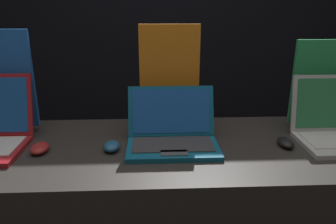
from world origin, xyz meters
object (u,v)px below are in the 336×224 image
object	(u,v)px
promo_stand_back	(325,86)
mouse_back	(286,142)
mouse_front	(40,148)
laptop_middle	(172,133)
promo_stand_middle	(169,79)
mouse_middle	(112,146)

from	to	relation	value
promo_stand_back	mouse_back	bearing A→B (deg)	-138.36
mouse_front	laptop_middle	bearing A→B (deg)	4.93
promo_stand_middle	mouse_back	bearing A→B (deg)	-29.21
mouse_middle	mouse_back	distance (m)	0.73
mouse_middle	promo_stand_middle	bearing A→B (deg)	47.77
mouse_back	promo_stand_back	distance (m)	0.40
mouse_back	promo_stand_back	bearing A→B (deg)	41.64
promo_stand_back	mouse_front	bearing A→B (deg)	-169.21
mouse_middle	mouse_back	size ratio (longest dim) A/B	0.88
mouse_back	promo_stand_back	world-z (taller)	promo_stand_back
promo_stand_middle	mouse_back	distance (m)	0.59
laptop_middle	mouse_back	world-z (taller)	laptop_middle
laptop_middle	promo_stand_back	xyz separation A→B (m)	(0.74, 0.20, 0.15)
mouse_front	laptop_middle	world-z (taller)	laptop_middle
laptop_middle	promo_stand_back	size ratio (longest dim) A/B	0.90
mouse_front	laptop_middle	xyz separation A→B (m)	(0.54, 0.05, 0.04)
mouse_front	promo_stand_middle	xyz separation A→B (m)	(0.54, 0.28, 0.22)
promo_stand_middle	promo_stand_back	distance (m)	0.74
mouse_front	promo_stand_back	bearing A→B (deg)	10.79
mouse_front	promo_stand_middle	world-z (taller)	promo_stand_middle
laptop_middle	mouse_middle	xyz separation A→B (m)	(-0.25, -0.04, -0.04)
laptop_middle	mouse_back	bearing A→B (deg)	-4.22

